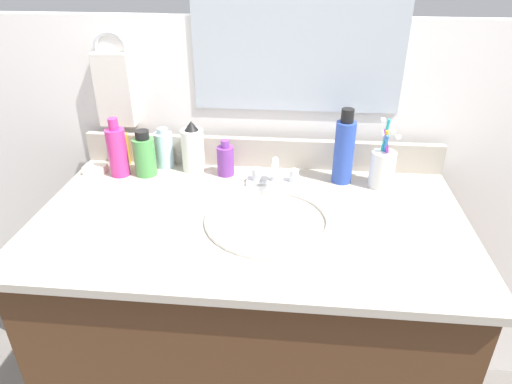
% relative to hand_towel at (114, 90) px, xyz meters
% --- Properties ---
extents(vanity_cabinet, '(1.05, 0.58, 0.85)m').
position_rel_hand_towel_xyz_m(vanity_cabinet, '(0.45, -0.32, -0.66)').
color(vanity_cabinet, '#4C2D19').
rests_on(vanity_cabinet, ground_plane).
extents(countertop, '(1.09, 0.63, 0.02)m').
position_rel_hand_towel_xyz_m(countertop, '(0.45, -0.32, -0.23)').
color(countertop, '#B2A899').
rests_on(countertop, vanity_cabinet).
extents(backsplash, '(1.09, 0.02, 0.09)m').
position_rel_hand_towel_xyz_m(backsplash, '(0.45, -0.02, -0.18)').
color(backsplash, '#B2A899').
rests_on(backsplash, countertop).
extents(back_wall, '(2.19, 0.04, 1.30)m').
position_rel_hand_towel_xyz_m(back_wall, '(0.45, 0.04, -0.44)').
color(back_wall, white).
rests_on(back_wall, ground_plane).
extents(mirror_panel, '(0.60, 0.01, 0.56)m').
position_rel_hand_towel_xyz_m(mirror_panel, '(0.55, 0.02, 0.23)').
color(mirror_panel, '#B2BCC6').
extents(towel_ring, '(0.10, 0.01, 0.10)m').
position_rel_hand_towel_xyz_m(towel_ring, '(0.00, 0.02, 0.12)').
color(towel_ring, silver).
extents(hand_towel, '(0.11, 0.04, 0.22)m').
position_rel_hand_towel_xyz_m(hand_towel, '(0.00, 0.00, 0.00)').
color(hand_towel, silver).
extents(sink_basin, '(0.33, 0.33, 0.11)m').
position_rel_hand_towel_xyz_m(sink_basin, '(0.50, -0.34, -0.25)').
color(sink_basin, white).
rests_on(sink_basin, countertop).
extents(faucet, '(0.16, 0.10, 0.08)m').
position_rel_hand_towel_xyz_m(faucet, '(0.50, -0.15, -0.19)').
color(faucet, silver).
rests_on(faucet, countertop).
extents(bottle_toner_green, '(0.06, 0.06, 0.14)m').
position_rel_hand_towel_xyz_m(bottle_toner_green, '(0.11, -0.11, -0.16)').
color(bottle_toner_green, '#4C9E4C').
rests_on(bottle_toner_green, countertop).
extents(bottle_oil_amber, '(0.04, 0.04, 0.12)m').
position_rel_hand_towel_xyz_m(bottle_oil_amber, '(0.02, -0.05, -0.17)').
color(bottle_oil_amber, gold).
rests_on(bottle_oil_amber, countertop).
extents(bottle_shampoo_blue, '(0.06, 0.06, 0.22)m').
position_rel_hand_towel_xyz_m(bottle_shampoo_blue, '(0.69, -0.10, -0.12)').
color(bottle_shampoo_blue, '#2D4CB2').
rests_on(bottle_shampoo_blue, countertop).
extents(bottle_lotion_white, '(0.07, 0.07, 0.16)m').
position_rel_hand_towel_xyz_m(bottle_lotion_white, '(0.25, -0.07, -0.15)').
color(bottle_lotion_white, white).
rests_on(bottle_lotion_white, countertop).
extents(bottle_cream_purple, '(0.05, 0.05, 0.11)m').
position_rel_hand_towel_xyz_m(bottle_cream_purple, '(0.35, -0.09, -0.17)').
color(bottle_cream_purple, '#7A3899').
rests_on(bottle_cream_purple, countertop).
extents(bottle_soap_pink, '(0.06, 0.06, 0.18)m').
position_rel_hand_towel_xyz_m(bottle_soap_pink, '(0.03, -0.12, -0.14)').
color(bottle_soap_pink, '#D8338C').
rests_on(bottle_soap_pink, countertop).
extents(bottle_gel_clear, '(0.06, 0.06, 0.12)m').
position_rel_hand_towel_xyz_m(bottle_gel_clear, '(0.15, -0.05, -0.16)').
color(bottle_gel_clear, silver).
rests_on(bottle_gel_clear, countertop).
extents(cup_white_ceramic, '(0.07, 0.08, 0.20)m').
position_rel_hand_towel_xyz_m(cup_white_ceramic, '(0.80, -0.12, -0.16)').
color(cup_white_ceramic, white).
rests_on(cup_white_ceramic, countertop).
extents(soap_bar, '(0.06, 0.04, 0.02)m').
position_rel_hand_towel_xyz_m(soap_bar, '(-0.04, -0.12, -0.21)').
color(soap_bar, white).
rests_on(soap_bar, countertop).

